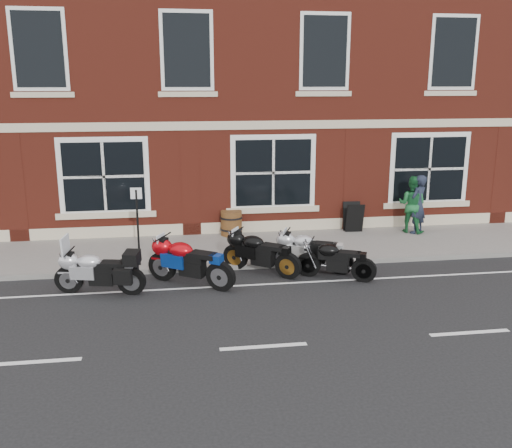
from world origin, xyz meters
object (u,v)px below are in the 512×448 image
object	(u,v)px
barrel_planter	(231,223)
moto_sport_silver	(311,250)
parking_sign	(138,221)
pedestrian_right	(412,204)
pedestrian_left	(418,204)
moto_touring_silver	(97,270)
a_board_sign	(353,217)
moto_sport_red	(190,260)
moto_naked_black	(335,259)
moto_sport_black	(260,252)

from	to	relation	value
barrel_planter	moto_sport_silver	bearing A→B (deg)	-63.16
parking_sign	pedestrian_right	bearing A→B (deg)	19.59
pedestrian_left	parking_sign	bearing A→B (deg)	-23.42
moto_touring_silver	pedestrian_right	distance (m)	9.71
moto_touring_silver	moto_sport_silver	size ratio (longest dim) A/B	1.06
moto_touring_silver	a_board_sign	bearing A→B (deg)	-48.30
pedestrian_right	a_board_sign	distance (m)	1.82
barrel_planter	pedestrian_left	bearing A→B (deg)	-5.90
moto_sport_red	moto_naked_black	distance (m)	3.48
pedestrian_left	moto_sport_black	bearing A→B (deg)	-9.73
moto_sport_black	moto_sport_silver	size ratio (longest dim) A/B	0.92
moto_naked_black	moto_sport_silver	bearing A→B (deg)	59.77
pedestrian_right	barrel_planter	xyz separation A→B (m)	(-5.52, 0.46, -0.50)
moto_touring_silver	moto_sport_black	distance (m)	3.93
moto_touring_silver	pedestrian_right	xyz separation A→B (m)	(8.99, 3.65, 0.44)
moto_touring_silver	moto_naked_black	distance (m)	5.56
moto_touring_silver	moto_naked_black	xyz separation A→B (m)	(5.56, 0.17, -0.05)
moto_sport_red	a_board_sign	xyz separation A→B (m)	(5.18, 3.74, -0.03)
moto_touring_silver	parking_sign	bearing A→B (deg)	-15.52
moto_sport_silver	barrel_planter	xyz separation A→B (m)	(-1.66, 3.28, -0.05)
moto_touring_silver	moto_sport_black	size ratio (longest dim) A/B	1.16
moto_touring_silver	pedestrian_left	distance (m)	9.79
moto_naked_black	a_board_sign	bearing A→B (deg)	2.48
moto_sport_red	parking_sign	distance (m)	1.92
pedestrian_right	a_board_sign	size ratio (longest dim) A/B	1.93
moto_sport_black	pedestrian_right	size ratio (longest dim) A/B	1.02
a_board_sign	barrel_planter	distance (m)	3.79
pedestrian_right	barrel_planter	size ratio (longest dim) A/B	2.35
moto_sport_red	pedestrian_right	distance (m)	7.71
pedestrian_left	barrel_planter	size ratio (longest dim) A/B	2.41
pedestrian_right	a_board_sign	xyz separation A→B (m)	(-1.73, 0.34, -0.42)
moto_sport_black	parking_sign	size ratio (longest dim) A/B	0.89
moto_touring_silver	moto_sport_silver	distance (m)	5.19
moto_sport_red	pedestrian_right	world-z (taller)	pedestrian_right
moto_naked_black	barrel_planter	xyz separation A→B (m)	(-2.09, 3.94, -0.01)
moto_naked_black	parking_sign	world-z (taller)	parking_sign
moto_touring_silver	pedestrian_left	world-z (taller)	pedestrian_left
moto_sport_black	a_board_sign	size ratio (longest dim) A/B	1.96
a_board_sign	parking_sign	world-z (taller)	parking_sign
pedestrian_left	parking_sign	distance (m)	8.51
moto_sport_red	a_board_sign	distance (m)	6.39
moto_sport_black	parking_sign	distance (m)	3.17
pedestrian_right	barrel_planter	distance (m)	5.56
moto_sport_black	parking_sign	xyz separation A→B (m)	(-3.00, 0.73, 0.72)
moto_naked_black	barrel_planter	distance (m)	4.46
barrel_planter	parking_sign	size ratio (longest dim) A/B	0.37
pedestrian_left	barrel_planter	distance (m)	5.71
moto_naked_black	pedestrian_left	size ratio (longest dim) A/B	1.00
moto_touring_silver	moto_sport_silver	world-z (taller)	moto_touring_silver
moto_naked_black	pedestrian_right	world-z (taller)	pedestrian_right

